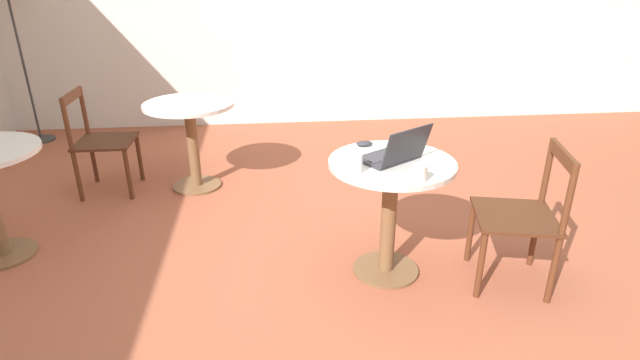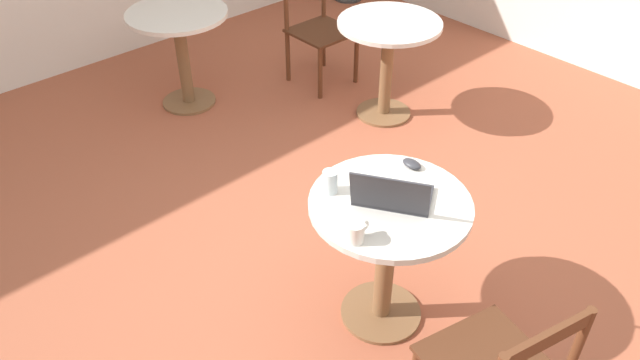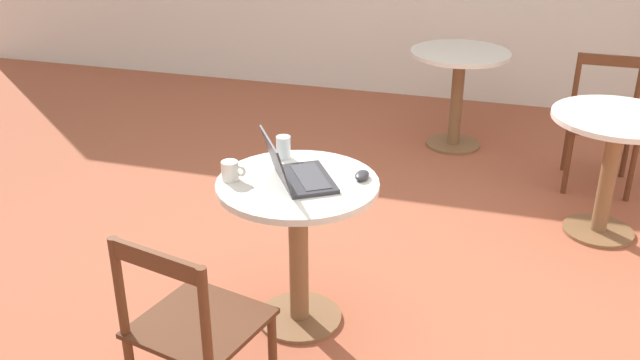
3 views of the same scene
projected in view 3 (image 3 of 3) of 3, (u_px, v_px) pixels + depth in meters
The scene contains 10 objects.
ground_plane at pixel (318, 282), 3.70m from camera, with size 16.00×16.00×0.00m, color #9E5138.
cafe_table_near at pixel (298, 220), 3.18m from camera, with size 0.72×0.72×0.73m.
cafe_table_mid at pixel (613, 147), 3.95m from camera, with size 0.72×0.72×0.73m.
cafe_table_far at pixel (459, 77), 5.17m from camera, with size 0.72×0.72×0.73m.
chair_near_front at pixel (193, 329), 2.64m from camera, with size 0.52×0.52×0.83m.
chair_mid_back at pixel (603, 122), 4.63m from camera, with size 0.44×0.44×0.83m.
laptop at pixel (296, 172), 3.08m from camera, with size 0.41×0.42×0.22m.
mouse at pixel (362, 175), 3.12m from camera, with size 0.06×0.10×0.03m.
mug at pixel (231, 171), 3.10m from camera, with size 0.11×0.07×0.09m.
drinking_glass at pixel (283, 147), 3.31m from camera, with size 0.07×0.07×0.11m.
Camera 3 is at (0.90, -2.99, 2.04)m, focal length 40.00 mm.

